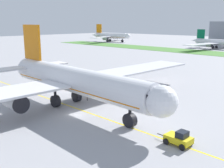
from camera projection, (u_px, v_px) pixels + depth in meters
ground_plane at (75, 115)px, 52.09m from camera, size 600.00×600.00×0.00m
apron_taxi_line at (85, 111)px, 53.86m from camera, size 280.00×0.36×0.01m
airliner_foreground at (73, 80)px, 55.71m from camera, size 49.45×77.87×16.87m
pushback_tug at (179, 138)px, 38.95m from camera, size 5.64×2.66×2.26m
ground_crew_wingwalker_port at (87, 96)px, 61.20m from camera, size 0.48×0.42×1.59m
parked_airliner_far_left at (111, 36)px, 243.85m from camera, size 37.04×57.37×15.71m
parked_airliner_far_centre at (218, 42)px, 179.33m from camera, size 39.99×64.12×12.59m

